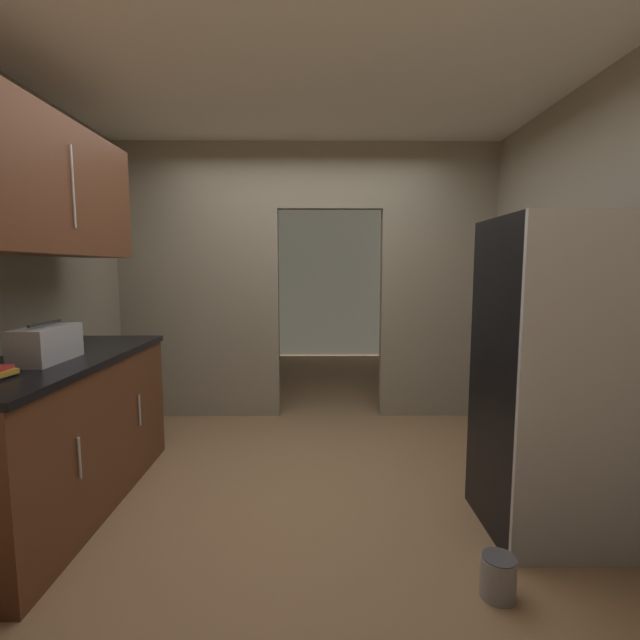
{
  "coord_description": "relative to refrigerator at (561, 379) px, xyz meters",
  "views": [
    {
      "loc": [
        0.09,
        -2.89,
        1.46
      ],
      "look_at": [
        0.12,
        1.05,
        1.01
      ],
      "focal_mm": 25.33,
      "sensor_mm": 36.0,
      "label": 1
    }
  ],
  "objects": [
    {
      "name": "ground",
      "position": [
        -1.42,
        0.5,
        -0.87
      ],
      "size": [
        20.0,
        20.0,
        0.0
      ],
      "primitive_type": "plane",
      "color": "#93704C"
    },
    {
      "name": "kitchen_partition",
      "position": [
        -1.48,
        2.02,
        0.54
      ],
      "size": [
        3.62,
        0.12,
        2.64
      ],
      "color": "gray",
      "rests_on": "ground"
    },
    {
      "name": "adjoining_room_shell",
      "position": [
        -1.42,
        4.17,
        0.46
      ],
      "size": [
        3.62,
        3.18,
        2.64
      ],
      "color": "gray",
      "rests_on": "ground"
    },
    {
      "name": "kitchen_overhead_slab",
      "position": [
        -1.42,
        0.96,
        1.81
      ],
      "size": [
        4.02,
        7.04,
        0.06
      ],
      "primitive_type": "cube",
      "color": "silver"
    },
    {
      "name": "refrigerator",
      "position": [
        0.0,
        0.0,
        0.0
      ],
      "size": [
        0.76,
        0.71,
        1.73
      ],
      "color": "black",
      "rests_on": "ground"
    },
    {
      "name": "upper_cabinet_counterside",
      "position": [
        -2.89,
        0.24,
        1.06
      ],
      "size": [
        0.36,
        1.62,
        0.77
      ],
      "color": "brown"
    },
    {
      "name": "paint_can",
      "position": [
        -0.52,
        -0.53,
        -0.77
      ],
      "size": [
        0.15,
        0.15,
        0.19
      ],
      "color": "#99999E",
      "rests_on": "ground"
    },
    {
      "name": "boombox",
      "position": [
        -2.86,
        0.14,
        0.17
      ],
      "size": [
        0.21,
        0.43,
        0.23
      ],
      "color": "#B2B2B7",
      "rests_on": "lower_cabinet_run"
    },
    {
      "name": "lower_cabinet_run",
      "position": [
        -2.89,
        0.24,
        -0.4
      ],
      "size": [
        0.69,
        1.8,
        0.94
      ],
      "color": "brown",
      "rests_on": "ground"
    }
  ]
}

